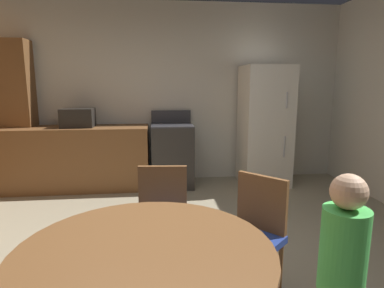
% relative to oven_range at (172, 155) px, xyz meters
% --- Properties ---
extents(ground_plane, '(14.00, 14.00, 0.00)m').
position_rel_oven_range_xyz_m(ground_plane, '(0.05, -2.42, -0.47)').
color(ground_plane, gray).
extents(wall_back, '(5.51, 0.12, 2.70)m').
position_rel_oven_range_xyz_m(wall_back, '(0.05, 0.40, 0.88)').
color(wall_back, beige).
rests_on(wall_back, ground).
extents(kitchen_counter, '(2.05, 0.60, 0.90)m').
position_rel_oven_range_xyz_m(kitchen_counter, '(-1.38, -0.00, -0.02)').
color(kitchen_counter, brown).
rests_on(kitchen_counter, ground).
extents(pantry_column, '(0.44, 0.36, 2.10)m').
position_rel_oven_range_xyz_m(pantry_column, '(-2.18, 0.18, 0.58)').
color(pantry_column, brown).
rests_on(pantry_column, ground).
extents(oven_range, '(0.60, 0.60, 1.10)m').
position_rel_oven_range_xyz_m(oven_range, '(0.00, 0.00, 0.00)').
color(oven_range, '#2D2B28').
rests_on(oven_range, ground).
extents(refrigerator, '(0.68, 0.68, 1.76)m').
position_rel_oven_range_xyz_m(refrigerator, '(1.38, -0.05, 0.41)').
color(refrigerator, silver).
rests_on(refrigerator, ground).
extents(microwave, '(0.44, 0.32, 0.26)m').
position_rel_oven_range_xyz_m(microwave, '(-1.32, -0.00, 0.56)').
color(microwave, black).
rests_on(microwave, kitchen_counter).
extents(dining_table, '(1.19, 1.19, 0.76)m').
position_rel_oven_range_xyz_m(dining_table, '(-0.28, -3.28, 0.14)').
color(dining_table, brown).
rests_on(dining_table, ground).
extents(chair_northeast, '(0.57, 0.57, 0.87)m').
position_rel_oven_range_xyz_m(chair_northeast, '(0.43, -2.63, 0.03)').
color(chair_northeast, brown).
rests_on(chair_northeast, ground).
extents(chair_north, '(0.44, 0.44, 0.87)m').
position_rel_oven_range_xyz_m(chair_north, '(-0.19, -2.32, 0.03)').
color(chair_north, brown).
rests_on(chair_north, ground).
extents(person_child, '(0.22, 0.22, 1.09)m').
position_rel_oven_range_xyz_m(person_child, '(0.67, -3.30, 0.11)').
color(person_child, '#8C337A').
rests_on(person_child, ground).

